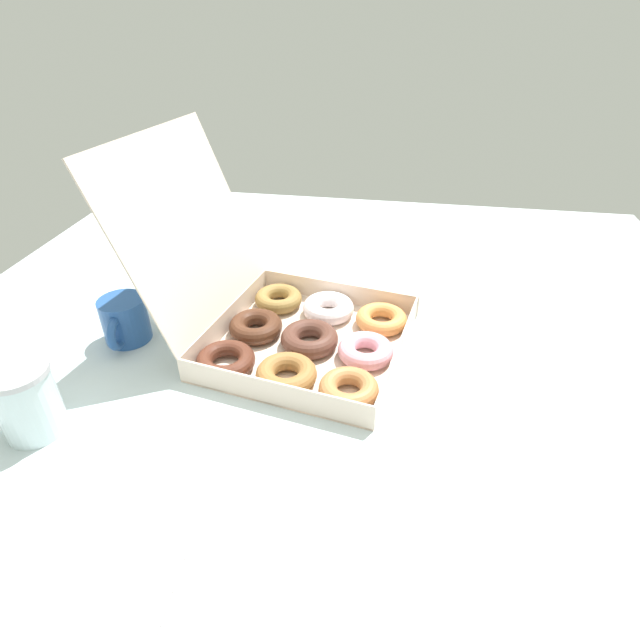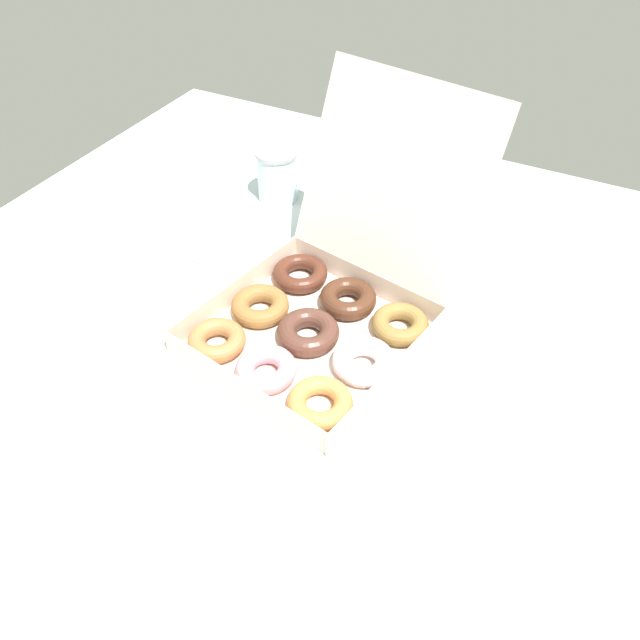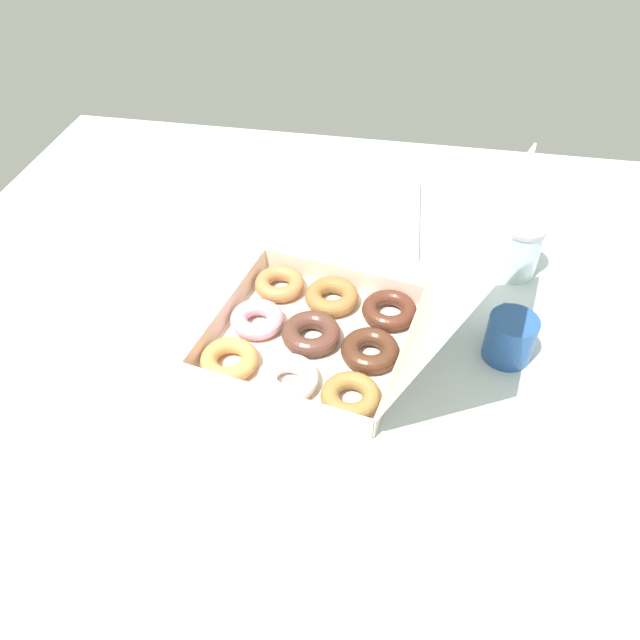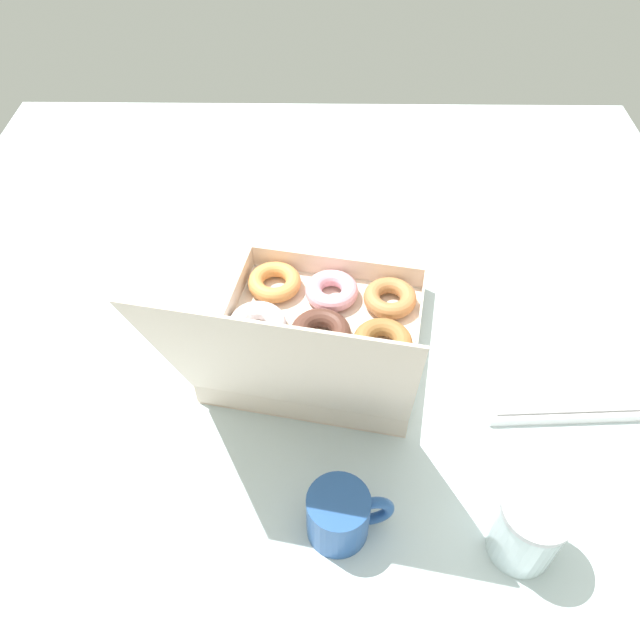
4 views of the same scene
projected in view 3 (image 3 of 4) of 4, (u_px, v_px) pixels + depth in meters
ground_plane at (293, 345)px, 127.70cm from camera, size 180.00×180.00×2.00cm
donut_box at (325, 331)px, 123.42cm from camera, size 46.84×58.42×40.90cm
keyboard at (394, 216)px, 158.44cm from camera, size 35.27×14.48×2.20cm
coffee_mug at (510, 336)px, 121.30cm from camera, size 13.48×9.56×9.57cm
glass_jar at (518, 248)px, 139.32cm from camera, size 10.30×10.30×12.99cm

